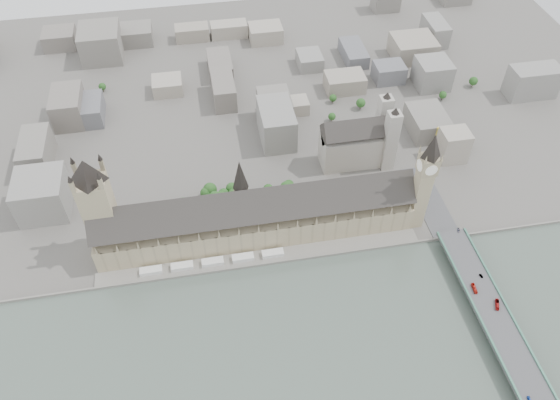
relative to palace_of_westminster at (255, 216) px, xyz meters
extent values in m
plane|color=#595651|center=(0.00, -19.70, -22.71)|extent=(900.00, 900.00, 0.00)
cube|color=slate|center=(0.00, -34.70, -21.21)|extent=(600.00, 1.50, 3.00)
cube|color=slate|center=(0.00, -27.20, -21.71)|extent=(270.00, 15.00, 2.00)
cube|color=silver|center=(-90.00, -26.70, -18.71)|extent=(18.00, 7.00, 4.00)
cube|color=silver|center=(-65.00, -26.70, -18.71)|extent=(18.00, 7.00, 4.00)
cube|color=silver|center=(-40.00, -26.70, -18.71)|extent=(18.00, 7.00, 4.00)
cube|color=silver|center=(-15.00, -26.70, -18.71)|extent=(18.00, 7.00, 4.00)
cube|color=silver|center=(10.00, -26.70, -18.71)|extent=(18.00, 7.00, 4.00)
cube|color=tan|center=(0.00, 0.30, -10.21)|extent=(265.00, 40.00, 25.00)
cube|color=#2D2B28|center=(0.00, 0.30, 12.37)|extent=(265.00, 40.73, 40.73)
cube|color=tan|center=(138.00, -11.70, 8.29)|extent=(12.00, 12.00, 62.00)
cube|color=tan|center=(138.00, -11.70, 47.29)|extent=(14.00, 14.00, 16.00)
cylinder|color=white|center=(145.20, -11.70, 47.29)|extent=(0.60, 10.00, 10.00)
cylinder|color=white|center=(130.80, -11.70, 47.29)|extent=(0.60, 10.00, 10.00)
cylinder|color=white|center=(138.00, -4.50, 47.29)|extent=(10.00, 0.60, 10.00)
cylinder|color=white|center=(138.00, -18.90, 47.29)|extent=(10.00, 0.60, 10.00)
cone|color=black|center=(138.00, -11.70, 66.29)|extent=(17.00, 17.00, 22.00)
cylinder|color=gold|center=(138.00, -11.70, 80.29)|extent=(1.00, 1.00, 6.00)
sphere|color=gold|center=(138.00, -11.70, 83.79)|extent=(2.00, 2.00, 2.00)
cone|color=tan|center=(144.50, -5.20, 59.29)|extent=(2.40, 2.40, 8.00)
cone|color=tan|center=(131.50, -5.20, 59.29)|extent=(2.40, 2.40, 8.00)
cone|color=tan|center=(144.50, -18.20, 59.29)|extent=(2.40, 2.40, 8.00)
cone|color=tan|center=(131.50, -18.20, 59.29)|extent=(2.40, 2.40, 8.00)
cube|color=tan|center=(-122.00, 6.30, 17.29)|extent=(23.00, 23.00, 80.00)
cone|color=black|center=(-122.00, 6.30, 67.29)|extent=(30.00, 30.00, 20.00)
cylinder|color=tan|center=(-10.00, 6.30, 20.29)|extent=(12.00, 12.00, 20.00)
cone|color=black|center=(-10.00, 6.30, 44.29)|extent=(13.00, 13.00, 28.00)
cube|color=#474749|center=(162.00, -107.20, -17.58)|extent=(25.00, 325.00, 10.25)
cube|color=#A7A296|center=(105.00, 75.30, -5.71)|extent=(60.00, 28.00, 34.00)
cube|color=#2D2B28|center=(105.00, 75.30, 16.29)|extent=(60.00, 28.28, 28.28)
cube|color=#A7A296|center=(137.00, 87.30, 9.29)|extent=(12.00, 12.00, 64.00)
cube|color=#A7A296|center=(137.00, 63.30, 9.29)|extent=(12.00, 12.00, 64.00)
imported|color=red|center=(156.37, -93.67, -11.14)|extent=(3.06, 9.57, 2.62)
imported|color=#B41616|center=(167.21, -110.40, -11.10)|extent=(5.94, 9.84, 2.71)
imported|color=navy|center=(155.55, -182.58, -11.64)|extent=(2.50, 5.00, 1.64)
imported|color=gray|center=(166.98, -83.16, -11.83)|extent=(2.06, 4.01, 1.26)
imported|color=gray|center=(168.36, -35.33, -11.79)|extent=(3.20, 4.92, 1.33)
camera|label=1|loc=(-33.83, -303.65, 339.99)|focal=35.00mm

